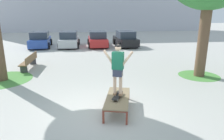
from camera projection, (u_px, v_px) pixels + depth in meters
name	position (u px, v px, depth m)	size (l,w,h in m)	color
ground_plane	(101.00, 111.00, 6.84)	(120.00, 120.00, 0.00)	#B7B5AD
skate_box	(118.00, 99.00, 6.81)	(1.18, 2.03, 0.46)	brown
skateboard	(118.00, 95.00, 6.75)	(0.50, 0.81, 0.09)	black
skater	(118.00, 67.00, 6.48)	(0.95, 0.47, 1.69)	beige
grass_patch_near_left	(1.00, 80.00, 10.03)	(2.99, 2.99, 0.01)	#519342
grass_patch_near_right	(199.00, 76.00, 10.70)	(2.11, 2.11, 0.01)	#519342
car_blue	(40.00, 40.00, 19.56)	(2.15, 4.31, 1.50)	#28479E
car_silver	(69.00, 40.00, 19.79)	(1.95, 4.22, 1.50)	#B7BABF
car_red	(98.00, 39.00, 20.05)	(1.98, 4.23, 1.50)	red
car_black	(125.00, 39.00, 20.25)	(2.15, 4.31, 1.50)	black
park_bench	(29.00, 61.00, 12.07)	(0.48, 2.41, 0.83)	brown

